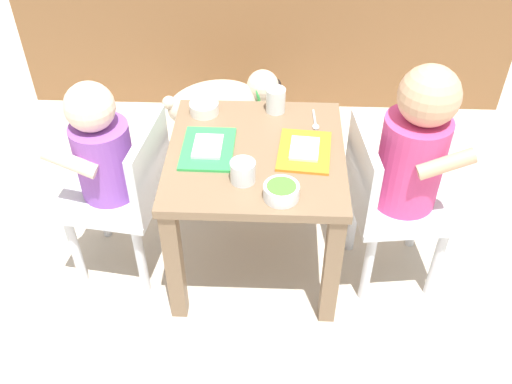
% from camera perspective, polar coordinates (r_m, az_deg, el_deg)
% --- Properties ---
extents(ground_plane, '(7.00, 7.00, 0.00)m').
position_cam_1_polar(ground_plane, '(1.85, 0.00, -6.41)').
color(ground_plane, beige).
extents(dining_table, '(0.48, 0.50, 0.42)m').
position_cam_1_polar(dining_table, '(1.62, 0.00, 1.71)').
color(dining_table, '#7A6047').
rests_on(dining_table, ground).
extents(seated_child_left, '(0.32, 0.32, 0.64)m').
position_cam_1_polar(seated_child_left, '(1.62, -14.36, 3.05)').
color(seated_child_left, silver).
rests_on(seated_child_left, ground).
extents(seated_child_right, '(0.31, 0.31, 0.70)m').
position_cam_1_polar(seated_child_right, '(1.57, 14.88, 3.42)').
color(seated_child_right, silver).
rests_on(seated_child_right, ground).
extents(dog, '(0.44, 0.27, 0.31)m').
position_cam_1_polar(dog, '(2.17, -3.49, 8.77)').
color(dog, beige).
rests_on(dog, ground).
extents(food_tray_left, '(0.14, 0.20, 0.02)m').
position_cam_1_polar(food_tray_left, '(1.57, -4.80, 4.27)').
color(food_tray_left, green).
rests_on(food_tray_left, dining_table).
extents(food_tray_right, '(0.16, 0.20, 0.02)m').
position_cam_1_polar(food_tray_right, '(1.56, 4.81, 4.04)').
color(food_tray_right, orange).
rests_on(food_tray_right, dining_table).
extents(water_cup_left, '(0.06, 0.06, 0.06)m').
position_cam_1_polar(water_cup_left, '(1.45, -1.30, 1.91)').
color(water_cup_left, white).
rests_on(water_cup_left, dining_table).
extents(water_cup_right, '(0.06, 0.06, 0.07)m').
position_cam_1_polar(water_cup_right, '(1.71, 1.96, 8.92)').
color(water_cup_right, white).
rests_on(water_cup_right, dining_table).
extents(cereal_bowl_left_side, '(0.09, 0.09, 0.03)m').
position_cam_1_polar(cereal_bowl_left_side, '(1.72, -5.15, 8.31)').
color(cereal_bowl_left_side, white).
rests_on(cereal_bowl_left_side, dining_table).
extents(veggie_bowl_far, '(0.09, 0.09, 0.04)m').
position_cam_1_polar(veggie_bowl_far, '(1.41, 2.52, 0.08)').
color(veggie_bowl_far, white).
rests_on(veggie_bowl_far, dining_table).
extents(spoon_by_left_tray, '(0.02, 0.10, 0.01)m').
position_cam_1_polar(spoon_by_left_tray, '(1.68, 5.86, 6.93)').
color(spoon_by_left_tray, silver).
rests_on(spoon_by_left_tray, dining_table).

